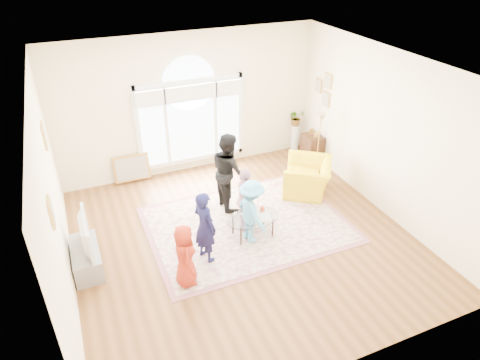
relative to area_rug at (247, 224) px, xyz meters
name	(u,v)px	position (x,y,z in m)	size (l,w,h in m)	color
ground	(243,238)	(-0.25, -0.35, -0.01)	(6.00, 6.00, 0.00)	#583517
room_shell	(192,108)	(-0.24, 2.49, 1.56)	(6.00, 6.00, 6.00)	#F5E4BF
area_rug	(247,224)	(0.00, 0.00, 0.00)	(3.60, 2.60, 0.02)	beige
rug_border	(247,225)	(0.00, 0.00, 0.00)	(3.80, 2.80, 0.01)	#91555B
tv_console	(87,258)	(-3.00, -0.05, 0.20)	(0.45, 1.00, 0.42)	gray
television	(81,234)	(-2.99, -0.05, 0.70)	(0.17, 1.02, 0.59)	black
coffee_table	(253,218)	(-0.04, -0.34, 0.39)	(1.02, 0.66, 0.54)	silver
armchair	(308,177)	(1.71, 0.63, 0.35)	(1.10, 0.96, 0.71)	yellow
side_cabinet	(312,149)	(2.53, 1.79, 0.34)	(0.40, 0.50, 0.70)	black
floor_lamp	(320,123)	(2.32, 1.24, 1.27)	(0.27, 0.27, 1.51)	black
plant_pedestal	(295,138)	(2.45, 2.50, 0.34)	(0.20, 0.20, 0.70)	white
potted_plant	(296,117)	(2.45, 2.50, 0.90)	(0.39, 0.33, 0.43)	#33722D
leaning_picture	(134,181)	(-1.73, 2.55, -0.01)	(0.80, 0.05, 0.62)	tan
child_red	(185,256)	(-1.55, -1.05, 0.57)	(0.54, 0.35, 1.11)	#9F2514
child_navy	(205,227)	(-1.06, -0.61, 0.68)	(0.49, 0.32, 1.34)	#13143D
child_black	(228,171)	(-0.07, 0.79, 0.82)	(0.78, 0.61, 1.61)	black
child_pink	(245,200)	(-0.09, -0.09, 0.66)	(0.76, 0.32, 1.30)	#F2B1BE
child_blue	(251,212)	(-0.12, -0.45, 0.63)	(0.81, 0.46, 1.25)	#58B6E6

